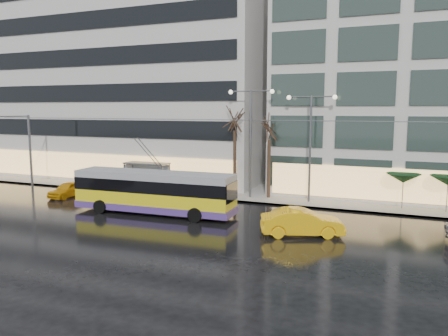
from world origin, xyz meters
The scene contains 18 objects.
ground centered at (0.00, 0.00, 0.00)m, with size 140.00×140.00×0.00m, color black.
sidewalk centered at (2.00, 14.00, 0.07)m, with size 80.00×10.00×0.15m, color gray.
kerb centered at (2.00, 9.05, 0.07)m, with size 80.00×0.10×0.15m, color slate.
building_left centered at (-16.00, 19.00, 11.15)m, with size 34.00×14.00×22.00m, color #B9B6B1.
trolleybus centered at (-2.79, 3.07, 1.51)m, with size 12.13×4.83×5.59m.
catenary centered at (1.00, 7.94, 4.25)m, with size 42.24×5.12×7.00m.
bus_shelter centered at (-8.38, 10.69, 1.96)m, with size 4.20×1.60×2.51m.
street_lamp_near centered at (2.00, 10.80, 5.99)m, with size 3.96×0.36×9.03m.
street_lamp_far centered at (7.00, 10.80, 5.71)m, with size 3.96×0.36×8.53m.
tree_a centered at (0.50, 11.00, 7.09)m, with size 3.20×3.20×8.40m.
tree_b centered at (3.50, 11.20, 6.40)m, with size 3.20×3.20×7.70m.
parasol_a centered at (14.00, 11.00, 2.45)m, with size 2.50×2.50×2.65m.
parasol_b centered at (17.00, 11.00, 2.45)m, with size 2.50×2.50×2.65m.
taxi_a centered at (-12.87, 5.56, 0.67)m, with size 1.57×3.91×1.33m, color orange.
taxi_b centered at (8.37, 1.61, 0.82)m, with size 1.73×4.95×1.63m, color #FFB80D.
pedestrian_a centered at (-7.23, 11.53, 1.61)m, with size 1.12×1.13×2.19m.
pedestrian_b centered at (-3.82, 10.18, 0.94)m, with size 0.86×0.73×1.58m.
pedestrian_c centered at (-11.73, 9.40, 1.27)m, with size 1.04×0.86×2.11m.
Camera 1 is at (13.58, -23.92, 7.64)m, focal length 35.00 mm.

